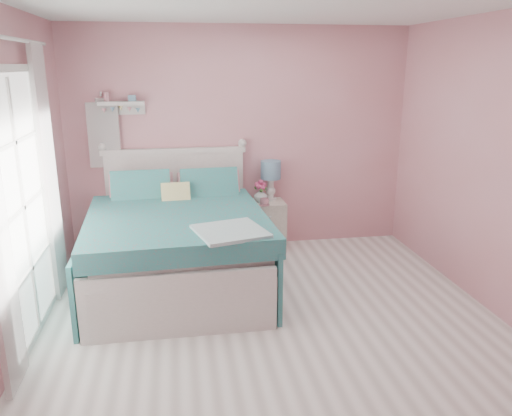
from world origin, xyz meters
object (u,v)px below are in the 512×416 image
object	(u,v)px
bed	(178,245)
vase	(261,195)
teacup	(264,202)
nightstand	(267,225)
table_lamp	(271,173)

from	to	relation	value
bed	vase	bearing A→B (deg)	37.44
bed	teacup	size ratio (longest dim) A/B	20.94
nightstand	vase	distance (m)	0.39
bed	vase	world-z (taller)	bed
bed	nightstand	world-z (taller)	bed
nightstand	vase	world-z (taller)	vase
vase	teacup	distance (m)	0.15
bed	vase	xyz separation A→B (m)	(0.99, 0.84, 0.27)
bed	table_lamp	size ratio (longest dim) A/B	4.57
nightstand	table_lamp	bearing A→B (deg)	55.03
vase	teacup	xyz separation A→B (m)	(0.02, -0.15, -0.04)
vase	nightstand	bearing A→B (deg)	0.66
nightstand	bed	bearing A→B (deg)	-141.64
nightstand	table_lamp	distance (m)	0.63
bed	teacup	world-z (taller)	bed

